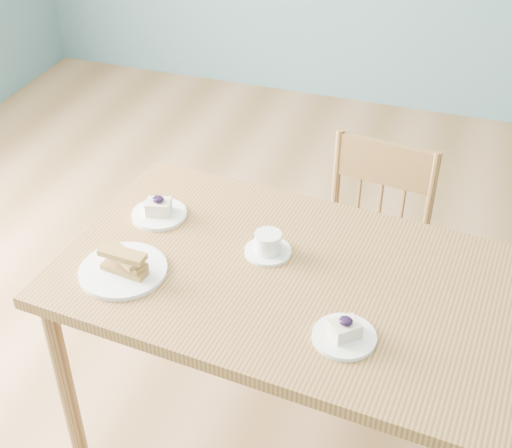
# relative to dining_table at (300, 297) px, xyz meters

# --- Properties ---
(room) EXTENTS (5.01, 5.01, 2.71)m
(room) POSITION_rel_dining_table_xyz_m (0.06, 0.10, 0.70)
(room) COLOR #A2744B
(room) RESTS_ON ground
(dining_table) EXTENTS (1.41, 0.88, 0.73)m
(dining_table) POSITION_rel_dining_table_xyz_m (0.00, 0.00, 0.00)
(dining_table) COLOR #A0763D
(dining_table) RESTS_ON ground
(dining_chair) EXTENTS (0.42, 0.40, 0.82)m
(dining_chair) POSITION_rel_dining_table_xyz_m (0.10, 0.54, -0.23)
(dining_chair) COLOR #A0763D
(dining_chair) RESTS_ON ground
(cheesecake_plate_near) EXTENTS (0.16, 0.16, 0.07)m
(cheesecake_plate_near) POSITION_rel_dining_table_xyz_m (0.17, -0.19, 0.09)
(cheesecake_plate_near) COLOR white
(cheesecake_plate_near) RESTS_ON dining_table
(cheesecake_plate_far) EXTENTS (0.17, 0.17, 0.07)m
(cheesecake_plate_far) POSITION_rel_dining_table_xyz_m (-0.49, 0.14, 0.09)
(cheesecake_plate_far) COLOR white
(cheesecake_plate_far) RESTS_ON dining_table
(coffee_cup) EXTENTS (0.14, 0.14, 0.07)m
(coffee_cup) POSITION_rel_dining_table_xyz_m (-0.12, 0.07, 0.10)
(coffee_cup) COLOR white
(coffee_cup) RESTS_ON dining_table
(biscotti_plate) EXTENTS (0.25, 0.25, 0.08)m
(biscotti_plate) POSITION_rel_dining_table_xyz_m (-0.47, -0.14, 0.10)
(biscotti_plate) COLOR white
(biscotti_plate) RESTS_ON dining_table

